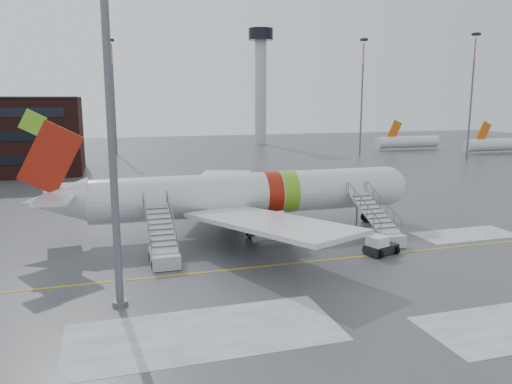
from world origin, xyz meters
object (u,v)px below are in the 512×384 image
object	(u,v)px
airstair_fwd	(381,229)
light_mast_near	(107,62)
pushback_tug	(380,246)
airliner	(239,195)
airstair_aft	(163,248)

from	to	relation	value
airstair_fwd	light_mast_near	size ratio (longest dim) A/B	0.29
pushback_tug	light_mast_near	size ratio (longest dim) A/B	0.11
light_mast_near	airliner	bearing A→B (deg)	51.66
airstair_aft	pushback_tug	size ratio (longest dim) A/B	2.63
airstair_aft	airstair_fwd	bearing A→B (deg)	0.00
airstair_fwd	pushback_tug	size ratio (longest dim) A/B	2.63
airstair_fwd	pushback_tug	world-z (taller)	airstair_fwd
airliner	pushback_tug	bearing A→B (deg)	-47.89
airliner	pushback_tug	xyz separation A→B (m)	(8.70, -9.62, -2.76)
light_mast_near	airstair_fwd	bearing A→B (deg)	18.82
pushback_tug	light_mast_near	bearing A→B (deg)	-167.76
airliner	pushback_tug	distance (m)	13.26
airstair_fwd	light_mast_near	bearing A→B (deg)	-161.18
airstair_aft	airliner	bearing A→B (deg)	40.55
airstair_fwd	light_mast_near	world-z (taller)	light_mast_near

